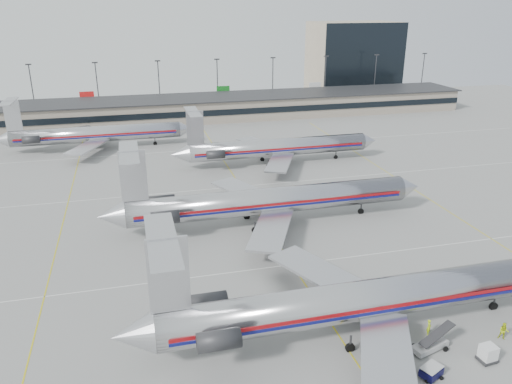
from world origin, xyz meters
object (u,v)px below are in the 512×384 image
object	(u,v)px
tug_center	(389,382)
uld_container	(488,354)
belt_loader	(431,344)
jet_second_row	(264,201)
jet_foreground	(362,300)

from	to	relation	value
tug_center	uld_container	xyz separation A→B (m)	(10.73, 0.89, 0.14)
uld_container	belt_loader	xyz separation A→B (m)	(-4.25, 2.80, -0.22)
tug_center	uld_container	world-z (taller)	uld_container
jet_second_row	uld_container	bearing A→B (deg)	-70.98
jet_second_row	tug_center	distance (m)	36.23
jet_foreground	tug_center	xyz separation A→B (m)	(-1.00, -8.05, -3.09)
uld_container	belt_loader	world-z (taller)	belt_loader
uld_container	belt_loader	size ratio (longest dim) A/B	0.37
jet_foreground	uld_container	size ratio (longest dim) A/B	28.75
jet_foreground	tug_center	bearing A→B (deg)	-97.04
jet_foreground	uld_container	distance (m)	12.44
jet_second_row	belt_loader	bearing A→B (deg)	-76.33
belt_loader	tug_center	bearing A→B (deg)	-166.18
jet_foreground	tug_center	world-z (taller)	jet_foreground
jet_second_row	uld_container	xyz separation A→B (m)	(12.13, -35.19, -2.93)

